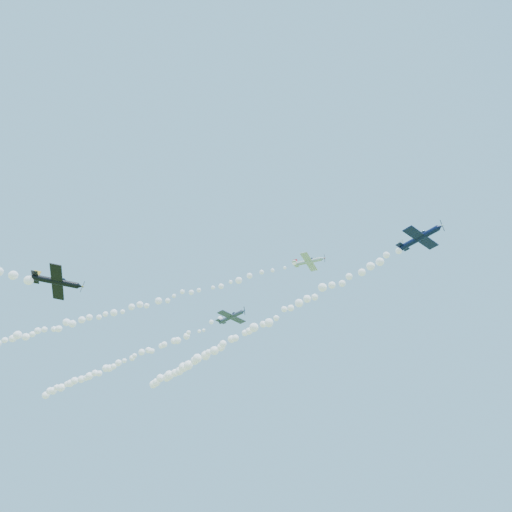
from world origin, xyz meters
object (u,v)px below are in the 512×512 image
Objects in this scene: plane_white at (309,261)px; plane_black at (57,282)px; plane_navy at (421,237)px; plane_grey at (232,317)px.

plane_white reaches higher than plane_black.
plane_navy is 1.13× the size of plane_grey.
plane_grey is at bearing 155.72° from plane_white.
plane_black is (-4.06, -35.64, -9.76)m from plane_grey.
plane_black is (-25.24, -30.36, -11.87)m from plane_white.
plane_white is at bearing 1.50° from plane_black.
plane_navy is at bearing -0.60° from plane_grey.
plane_white reaches higher than plane_navy.
plane_white is 0.96× the size of plane_black.
plane_white is at bearing -158.94° from plane_navy.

